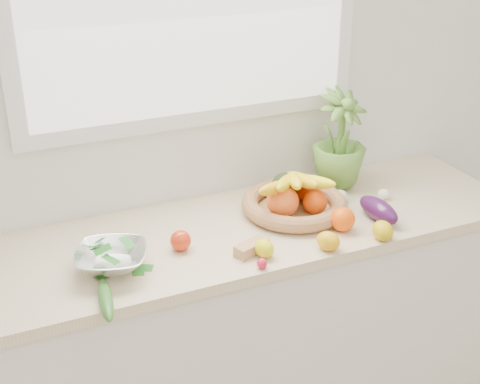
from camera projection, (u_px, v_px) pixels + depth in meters
name	position (u px, v px, depth m)	size (l,w,h in m)	color
back_wall	(192.00, 85.00, 2.42)	(4.50, 0.02, 2.70)	white
counter_cabinet	(226.00, 337.00, 2.57)	(2.20, 0.58, 0.86)	silver
countertop	(225.00, 235.00, 2.38)	(2.24, 0.62, 0.04)	beige
orange_loose	(343.00, 219.00, 2.35)	(0.09, 0.09, 0.09)	#FF5408
lemon_a	(264.00, 248.00, 2.20)	(0.06, 0.08, 0.06)	yellow
lemon_b	(383.00, 231.00, 2.30)	(0.07, 0.09, 0.07)	gold
lemon_c	(328.00, 241.00, 2.23)	(0.07, 0.08, 0.07)	#EFA20C
apple	(181.00, 241.00, 2.23)	(0.07, 0.07, 0.07)	red
ginger	(251.00, 248.00, 2.22)	(0.12, 0.05, 0.04)	tan
garlic_a	(384.00, 194.00, 2.59)	(0.05, 0.05, 0.04)	white
garlic_b	(340.00, 196.00, 2.57)	(0.06, 0.06, 0.05)	silver
garlic_c	(306.00, 223.00, 2.38)	(0.05, 0.05, 0.04)	white
eggplant	(378.00, 210.00, 2.43)	(0.08, 0.20, 0.08)	#37113E
cucumber	(106.00, 300.00, 1.95)	(0.04, 0.22, 0.04)	#1D5E1B
radish	(262.00, 263.00, 2.14)	(0.03, 0.03, 0.03)	red
potted_herb	(340.00, 138.00, 2.61)	(0.21, 0.21, 0.38)	#5E9134
fruit_basket	(294.00, 199.00, 2.47)	(0.51, 0.51, 0.19)	tan
colander_with_spinach	(111.00, 254.00, 2.11)	(0.29, 0.29, 0.12)	silver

